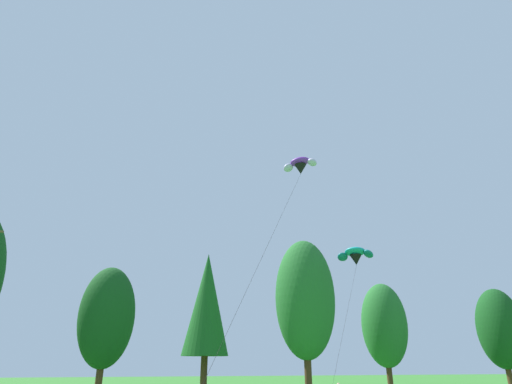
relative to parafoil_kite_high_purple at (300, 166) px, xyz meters
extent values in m
cylinder|color=#472D19|center=(-12.63, 14.81, -14.75)|extent=(0.57, 0.57, 2.75)
ellipsoid|color=#144719|center=(-12.63, 14.81, -9.47)|extent=(4.76, 4.76, 8.60)
cylinder|color=#472D19|center=(-3.34, 17.93, -14.36)|extent=(0.65, 0.65, 3.53)
cone|color=#19561E|center=(-3.34, 17.93, -7.57)|extent=(4.59, 4.59, 10.05)
cylinder|color=#472D19|center=(5.28, 12.90, -14.33)|extent=(0.65, 0.65, 3.58)
ellipsoid|color=#236628|center=(5.28, 12.90, -7.44)|extent=(5.66, 5.66, 11.22)
cylinder|color=#472D19|center=(15.93, 16.64, -14.73)|extent=(0.58, 0.58, 2.80)
ellipsoid|color=#236628|center=(15.93, 16.64, -9.34)|extent=(4.81, 4.81, 8.76)
cylinder|color=#472D19|center=(27.40, 12.67, -14.81)|extent=(0.56, 0.56, 2.63)
ellipsoid|color=#144719|center=(27.40, 12.67, -9.75)|extent=(4.63, 4.63, 8.24)
ellipsoid|color=purple|center=(-0.01, -0.01, 0.30)|extent=(1.66, 1.66, 0.76)
ellipsoid|color=silver|center=(0.65, -0.68, 0.04)|extent=(1.00, 1.00, 0.88)
ellipsoid|color=silver|center=(-0.67, 0.66, 0.04)|extent=(1.00, 1.00, 0.88)
cone|color=black|center=(0.04, 0.04, -0.27)|extent=(1.19, 1.19, 0.72)
cylinder|color=black|center=(-4.01, -4.19, -7.57)|extent=(8.12, 8.48, 13.88)
ellipsoid|color=teal|center=(8.57, 8.45, -3.75)|extent=(2.33, 2.33, 1.01)
ellipsoid|color=#0F666B|center=(9.40, 7.59, -4.09)|extent=(1.46, 1.43, 1.16)
ellipsoid|color=#0F666B|center=(7.73, 9.31, -4.09)|extent=(1.44, 1.45, 1.16)
cone|color=black|center=(8.66, 8.54, -4.49)|extent=(1.52, 1.52, 0.92)
cylinder|color=black|center=(5.36, 4.84, -9.73)|extent=(6.60, 7.42, 9.56)
camera|label=1|loc=(-10.86, -26.14, -13.37)|focal=30.18mm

